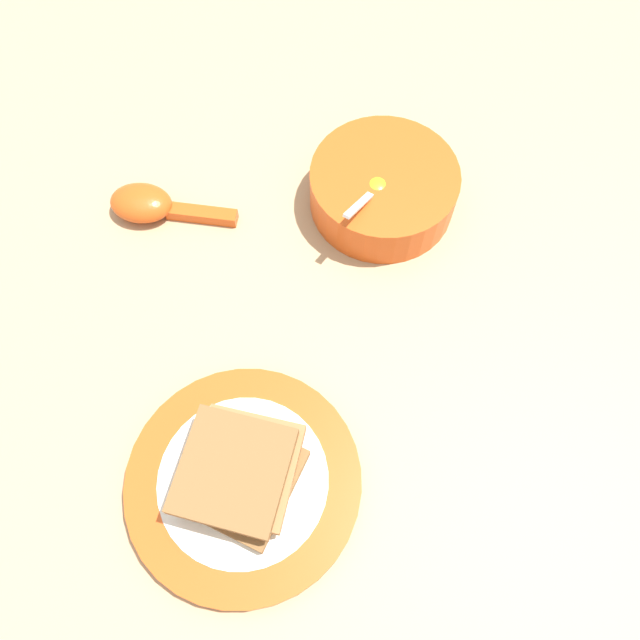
# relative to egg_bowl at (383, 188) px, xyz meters

# --- Properties ---
(ground_plane) EXTENTS (3.00, 3.00, 0.00)m
(ground_plane) POSITION_rel_egg_bowl_xyz_m (-0.16, -0.13, -0.03)
(ground_plane) COLOR tan
(egg_bowl) EXTENTS (0.15, 0.15, 0.08)m
(egg_bowl) POSITION_rel_egg_bowl_xyz_m (0.00, 0.00, 0.00)
(egg_bowl) COLOR #DB5119
(egg_bowl) RESTS_ON ground_plane
(toast_plate) EXTENTS (0.20, 0.20, 0.02)m
(toast_plate) POSITION_rel_egg_bowl_xyz_m (-0.21, -0.25, -0.02)
(toast_plate) COLOR #DB5119
(toast_plate) RESTS_ON ground_plane
(toast_sandwich) EXTENTS (0.13, 0.13, 0.04)m
(toast_sandwich) POSITION_rel_egg_bowl_xyz_m (-0.21, -0.25, 0.01)
(toast_sandwich) COLOR brown
(toast_sandwich) RESTS_ON toast_plate
(soup_spoon) EXTENTS (0.14, 0.08, 0.03)m
(soup_spoon) POSITION_rel_egg_bowl_xyz_m (-0.24, 0.06, -0.01)
(soup_spoon) COLOR #DB5119
(soup_spoon) RESTS_ON ground_plane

